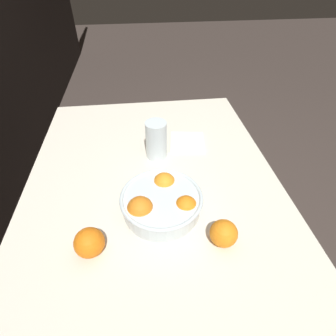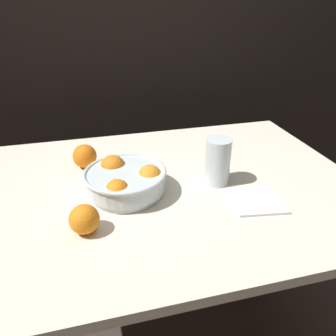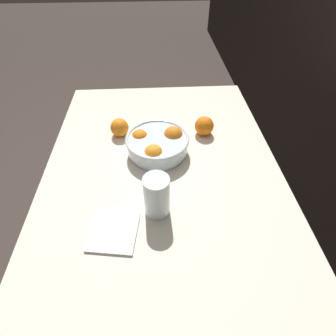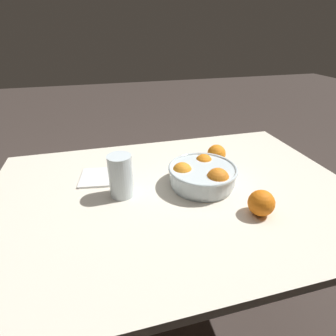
# 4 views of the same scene
# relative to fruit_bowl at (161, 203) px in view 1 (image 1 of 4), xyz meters

# --- Properties ---
(ground_plane) EXTENTS (12.00, 12.00, 0.00)m
(ground_plane) POSITION_rel_fruit_bowl_xyz_m (0.11, 0.02, -0.78)
(ground_plane) COLOR #3D332D
(dining_table) EXTENTS (1.30, 0.90, 0.74)m
(dining_table) POSITION_rel_fruit_bowl_xyz_m (0.11, 0.02, -0.12)
(dining_table) COLOR beige
(dining_table) RESTS_ON ground_plane
(fruit_bowl) EXTENTS (0.25, 0.25, 0.10)m
(fruit_bowl) POSITION_rel_fruit_bowl_xyz_m (0.00, 0.00, 0.00)
(fruit_bowl) COLOR silver
(fruit_bowl) RESTS_ON dining_table
(juice_glass) EXTENTS (0.08, 0.08, 0.15)m
(juice_glass) POSITION_rel_fruit_bowl_xyz_m (0.29, -0.01, 0.02)
(juice_glass) COLOR #F4A314
(juice_glass) RESTS_ON dining_table
(orange_loose_near_bowl) EXTENTS (0.08, 0.08, 0.08)m
(orange_loose_near_bowl) POSITION_rel_fruit_bowl_xyz_m (-0.11, 0.21, -0.00)
(orange_loose_near_bowl) COLOR orange
(orange_loose_near_bowl) RESTS_ON dining_table
(orange_loose_front) EXTENTS (0.08, 0.08, 0.08)m
(orange_loose_front) POSITION_rel_fruit_bowl_xyz_m (-0.13, -0.16, -0.01)
(orange_loose_front) COLOR orange
(orange_loose_front) RESTS_ON dining_table
(napkin) EXTENTS (0.17, 0.16, 0.01)m
(napkin) POSITION_rel_fruit_bowl_xyz_m (0.37, -0.15, -0.04)
(napkin) COLOR white
(napkin) RESTS_ON dining_table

